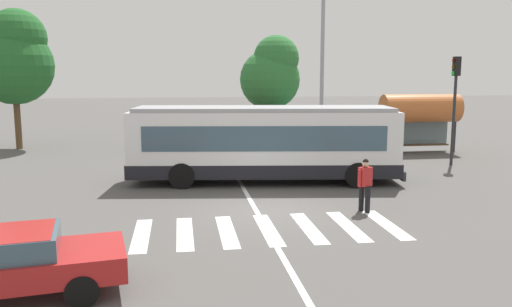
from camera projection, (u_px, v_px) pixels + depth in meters
ground_plane at (264, 211)px, 16.72m from camera, size 160.00×160.00×0.00m
city_transit_bus at (264, 143)px, 20.92m from camera, size 11.05×3.92×3.06m
pedestrian_crossing_street at (365, 182)px, 16.44m from camera, size 0.53×0.41×1.72m
foreground_sedan at (4, 262)px, 10.07m from camera, size 4.73×2.52×1.35m
parked_car_blue at (167, 134)px, 31.09m from camera, size 2.03×4.58×1.35m
parked_car_black at (212, 133)px, 31.83m from camera, size 2.30×4.67×1.35m
parked_car_red at (254, 133)px, 31.80m from camera, size 1.92×4.52×1.35m
parked_car_teal at (296, 132)px, 32.53m from camera, size 1.96×4.55×1.35m
traffic_light_far_corner at (455, 94)px, 24.54m from camera, size 0.33×0.32×5.16m
bus_stop_shelter at (420, 109)px, 28.51m from camera, size 4.34×1.54×3.25m
twin_arm_street_lamp at (323, 39)px, 26.83m from camera, size 4.71×0.32×10.08m
background_tree_left at (15, 58)px, 29.65m from camera, size 4.45×4.45×8.04m
background_tree_right at (272, 73)px, 34.84m from camera, size 4.06×4.06×6.91m
crosswalk_painted_stripes at (268, 229)px, 14.69m from camera, size 7.50×3.05×0.01m
lane_center_line at (248, 196)px, 18.64m from camera, size 0.16×24.00×0.01m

